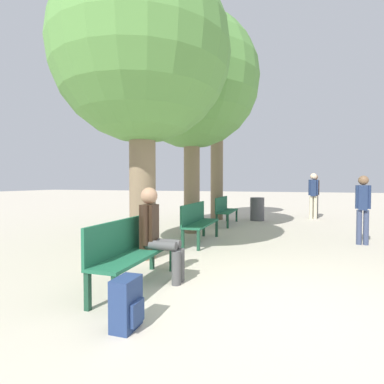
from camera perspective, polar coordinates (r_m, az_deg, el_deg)
The scene contains 13 objects.
ground_plane at distance 3.66m, azimuth 16.15°, elevation -20.70°, with size 80.00×80.00×0.00m, color beige.
bench_row_0 at distance 4.15m, azimuth -11.52°, elevation -10.25°, with size 0.43×1.71×0.91m.
bench_row_1 at distance 6.97m, azimuth 1.09°, elevation -5.26°, with size 0.43×1.71×0.91m.
bench_row_2 at distance 9.94m, azimuth 6.24°, elevation -3.10°, with size 0.43×1.71×0.91m.
tree_row_0 at distance 6.01m, azimuth -9.53°, elevation 24.23°, with size 3.22×3.22×5.34m.
tree_row_1 at distance 8.72m, azimuth -0.04°, elevation 20.21°, with size 3.66×3.66×6.00m.
tree_row_2 at distance 11.68m, azimuth 4.79°, elevation 18.19°, with size 2.52×2.52×6.08m.
person_seated at distance 4.30m, azimuth -6.69°, elevation -7.46°, with size 0.62×0.35×1.33m.
backpack at distance 3.11m, azimuth -12.32°, elevation -20.09°, with size 0.23×0.31×0.49m.
pedestrian_near at distance 12.68m, azimuth 22.31°, elevation -0.13°, with size 0.35×0.23×1.71m.
pedestrian_mid at distance 12.13m, azimuth 22.11°, elevation -0.16°, with size 0.35×0.26×1.73m.
pedestrian_far at distance 7.67m, azimuth 29.79°, elevation -2.20°, with size 0.31×0.24×1.55m.
trash_bin at distance 11.14m, azimuth 12.31°, elevation -3.19°, with size 0.50×0.50×0.84m.
Camera 1 is at (0.09, -3.38, 1.41)m, focal length 28.00 mm.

